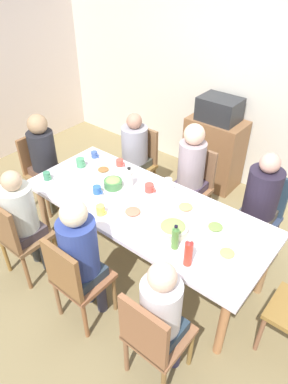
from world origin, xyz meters
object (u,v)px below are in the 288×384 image
(chair_0, at_px, (17,235))
(bottle_2, at_px, (129,178))
(person_3, at_px, (81,252))
(cup_7, at_px, (149,188))
(plate_2, at_px, (227,254))
(side_cabinet, at_px, (214,152))
(chair_4, at_px, (139,160))
(chair_6, at_px, (193,183))
(cup_6, at_px, (97,190))
(person_2, at_px, (162,312))
(bottle_1, at_px, (188,252))
(plate_0, at_px, (133,213))
(chair_7, at_px, (261,211))
(bowl_0, at_px, (173,228))
(cup_3, at_px, (95,155))
(bottle_0, at_px, (175,237))
(plate_1, at_px, (215,228))
(bowl_1, at_px, (113,183))
(chair_1, at_px, (42,168))
(microwave, at_px, (219,109))
(dining_table, at_px, (144,211))
(cup_4, at_px, (101,210))
(cup_0, at_px, (168,183))
(person_4, at_px, (134,150))
(plate_4, at_px, (185,208))
(chair_2, at_px, (153,336))
(person_6, at_px, (191,169))
(plate_3, at_px, (103,170))
(cup_5, at_px, (47,176))
(person_0, at_px, (22,215))
(person_1, at_px, (44,155))
(cup_2, at_px, (120,163))
(person_7, at_px, (261,199))

(chair_0, bearing_deg, bottle_2, 64.39)
(person_3, distance_m, cup_7, 0.97)
(plate_2, bearing_deg, side_cabinet, 121.97)
(bottle_2, bearing_deg, chair_4, 123.78)
(chair_6, distance_m, cup_6, 1.12)
(person_2, xyz_separation_m, person_3, (-0.78, -0.00, 0.06))
(bottle_1, bearing_deg, plate_0, 165.14)
(chair_4, height_order, bottle_2, bottle_2)
(chair_7, height_order, bottle_2, bottle_2)
(bowl_0, bearing_deg, cup_3, 162.03)
(bowl_0, bearing_deg, side_cabinet, 109.16)
(bowl_0, bearing_deg, bottle_0, -49.47)
(plate_1, xyz_separation_m, bowl_1, (-1.08, -0.09, 0.03))
(chair_1, relative_size, plate_1, 4.10)
(plate_2, xyz_separation_m, cup_3, (-1.85, 0.40, 0.02))
(chair_7, relative_size, plate_1, 4.10)
(chair_4, relative_size, plate_1, 4.10)
(plate_2, xyz_separation_m, microwave, (-1.10, 1.77, 0.31))
(dining_table, height_order, cup_4, cup_4)
(cup_0, distance_m, cup_4, 0.73)
(bottle_2, bearing_deg, cup_6, -120.36)
(chair_0, height_order, bottle_0, bottle_0)
(side_cabinet, bearing_deg, person_4, -121.13)
(plate_4, bearing_deg, chair_2, -66.49)
(person_4, relative_size, side_cabinet, 1.26)
(cup_6, height_order, cup_7, cup_7)
(person_6, distance_m, plate_2, 1.22)
(chair_4, distance_m, plate_3, 0.73)
(chair_1, distance_m, cup_4, 1.40)
(cup_4, height_order, side_cabinet, side_cabinet)
(cup_0, relative_size, cup_5, 1.08)
(person_0, distance_m, cup_7, 1.19)
(cup_0, bearing_deg, bottle_2, -143.40)
(person_4, distance_m, plate_1, 1.58)
(plate_3, relative_size, bowl_0, 0.80)
(person_1, bearing_deg, bottle_1, -8.95)
(plate_4, distance_m, cup_5, 1.42)
(chair_4, height_order, cup_2, chair_4)
(plate_3, bearing_deg, person_1, -167.36)
(bottle_0, relative_size, side_cabinet, 0.25)
(person_7, bearing_deg, bottle_2, -149.85)
(person_0, height_order, microwave, microwave)
(person_4, bearing_deg, person_6, 0.05)
(chair_1, distance_m, bowl_1, 1.16)
(cup_2, xyz_separation_m, bottle_2, (0.33, -0.22, 0.07))
(dining_table, relative_size, bowl_0, 9.22)
(plate_3, bearing_deg, plate_4, 1.13)
(dining_table, xyz_separation_m, side_cabinet, (-0.22, 1.69, -0.20))
(dining_table, bearing_deg, cup_3, 161.72)
(person_0, bearing_deg, plate_2, 22.56)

